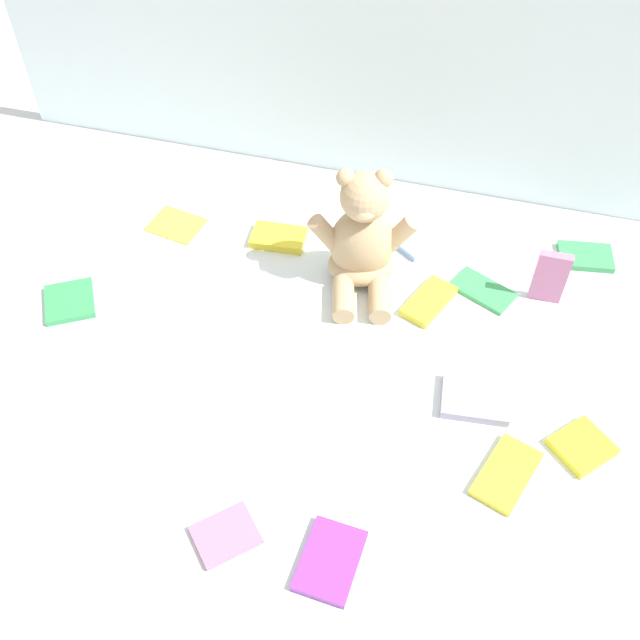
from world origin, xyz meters
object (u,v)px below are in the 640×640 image
(book_case_10, at_px, (413,241))
(book_case_0, at_px, (507,474))
(book_case_2, at_px, (279,238))
(book_case_5, at_px, (585,257))
(book_case_6, at_px, (176,224))
(book_case_7, at_px, (226,535))
(book_case_4, at_px, (550,277))
(book_case_11, at_px, (475,399))
(book_case_12, at_px, (70,301))
(book_case_1, at_px, (483,290))
(book_case_9, at_px, (429,301))
(book_case_3, at_px, (582,447))
(book_case_8, at_px, (330,561))
(teddy_bear, at_px, (362,242))

(book_case_10, bearing_deg, book_case_0, 61.27)
(book_case_0, xyz_separation_m, book_case_2, (-0.56, 0.47, 0.00))
(book_case_5, xyz_separation_m, book_case_6, (-0.91, -0.13, -0.00))
(book_case_5, relative_size, book_case_6, 0.99)
(book_case_6, distance_m, book_case_7, 0.78)
(book_case_0, relative_size, book_case_2, 1.17)
(book_case_4, xyz_separation_m, book_case_11, (-0.11, -0.30, -0.05))
(book_case_4, distance_m, book_case_12, 1.00)
(book_case_1, distance_m, book_case_9, 0.12)
(book_case_7, bearing_deg, book_case_0, 74.91)
(book_case_1, xyz_separation_m, book_case_5, (0.21, 0.16, 0.00))
(book_case_6, relative_size, book_case_11, 0.93)
(book_case_0, relative_size, book_case_12, 1.30)
(book_case_2, xyz_separation_m, book_case_3, (0.68, -0.38, -0.00))
(book_case_1, height_order, book_case_8, book_case_8)
(book_case_2, height_order, book_case_6, book_case_2)
(teddy_bear, relative_size, book_case_11, 2.20)
(book_case_8, bearing_deg, book_case_10, 94.64)
(book_case_6, xyz_separation_m, book_case_9, (0.60, -0.09, 0.00))
(book_case_1, xyz_separation_m, book_case_8, (-0.16, -0.66, 0.00))
(book_case_2, distance_m, book_case_7, 0.71)
(book_case_11, height_order, book_case_12, book_case_11)
(book_case_8, bearing_deg, book_case_12, 153.05)
(book_case_9, bearing_deg, book_case_8, 106.75)
(book_case_3, xyz_separation_m, book_case_6, (-0.93, 0.36, -0.00))
(book_case_3, relative_size, book_case_4, 0.74)
(teddy_bear, height_order, book_case_10, teddy_bear)
(book_case_8, bearing_deg, book_case_7, -175.40)
(book_case_4, xyz_separation_m, book_case_9, (-0.23, -0.08, -0.06))
(book_case_7, bearing_deg, book_case_11, 92.78)
(book_case_10, bearing_deg, book_case_6, -46.04)
(book_case_4, bearing_deg, book_case_7, -124.65)
(book_case_1, relative_size, book_case_5, 1.12)
(book_case_0, relative_size, book_case_11, 1.11)
(book_case_5, height_order, book_case_10, book_case_10)
(teddy_bear, xyz_separation_m, book_case_9, (0.16, -0.04, -0.09))
(book_case_2, distance_m, book_case_5, 0.68)
(book_case_0, distance_m, book_case_8, 0.35)
(teddy_bear, bearing_deg, book_case_8, -95.25)
(book_case_9, xyz_separation_m, book_case_10, (-0.07, 0.17, -0.00))
(book_case_8, bearing_deg, teddy_bear, 102.84)
(book_case_9, relative_size, book_case_12, 1.18)
(book_case_9, bearing_deg, book_case_0, 141.06)
(book_case_5, xyz_separation_m, book_case_8, (-0.37, -0.82, -0.00))
(book_case_12, bearing_deg, book_case_2, -171.11)
(book_case_12, bearing_deg, book_case_5, 171.79)
(book_case_0, xyz_separation_m, book_case_12, (-0.93, 0.17, -0.00))
(book_case_7, bearing_deg, book_case_2, 146.74)
(book_case_3, distance_m, book_case_12, 1.05)
(book_case_8, xyz_separation_m, book_case_12, (-0.67, 0.40, -0.00))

